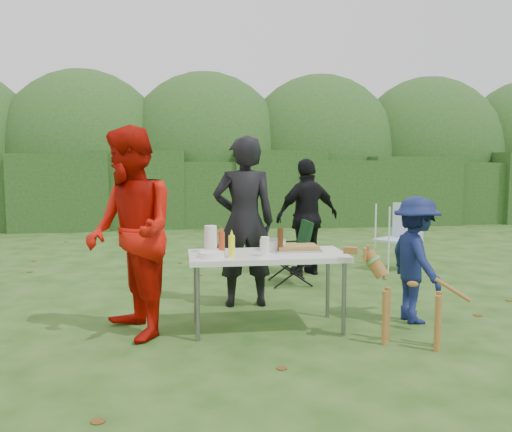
{
  "coord_description": "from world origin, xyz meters",
  "views": [
    {
      "loc": [
        -0.71,
        -5.25,
        1.64
      ],
      "look_at": [
        0.14,
        0.76,
        1.0
      ],
      "focal_mm": 38.0,
      "sensor_mm": 36.0,
      "label": 1
    }
  ],
  "objects": [
    {
      "name": "ketchup_bottle",
      "position": [
        -0.33,
        -0.23,
        0.85
      ],
      "size": [
        0.06,
        0.06,
        0.22
      ],
      "primitive_type": "cylinder",
      "color": "#B33E20",
      "rests_on": "folding_table"
    },
    {
      "name": "person_black_puffy",
      "position": [
        1.07,
        2.18,
        0.82
      ],
      "size": [
        1.04,
        0.66,
        1.65
      ],
      "primitive_type": "imported",
      "rotation": [
        0.0,
        0.0,
        3.43
      ],
      "color": "black",
      "rests_on": "ground"
    },
    {
      "name": "plate_stack",
      "position": [
        -0.43,
        -0.32,
        0.77
      ],
      "size": [
        0.24,
        0.24,
        0.05
      ],
      "primitive_type": "cylinder",
      "color": "white",
      "rests_on": "folding_table"
    },
    {
      "name": "child",
      "position": [
        1.62,
        -0.18,
        0.64
      ],
      "size": [
        0.52,
        0.85,
        1.27
      ],
      "primitive_type": "imported",
      "rotation": [
        0.0,
        0.0,
        1.63
      ],
      "color": "#111B4A",
      "rests_on": "ground"
    },
    {
      "name": "dog",
      "position": [
        1.29,
        -0.84,
        0.42
      ],
      "size": [
        0.94,
        0.74,
        0.84
      ],
      "primitive_type": null,
      "rotation": [
        0.0,
        0.0,
        2.63
      ],
      "color": "olive",
      "rests_on": "ground"
    },
    {
      "name": "cup_stack",
      "position": [
        0.07,
        -0.33,
        0.83
      ],
      "size": [
        0.08,
        0.08,
        0.18
      ],
      "primitive_type": "cylinder",
      "color": "white",
      "rests_on": "folding_table"
    },
    {
      "name": "shrub_backdrop",
      "position": [
        0.0,
        9.6,
        1.6
      ],
      "size": [
        20.0,
        2.6,
        3.2
      ],
      "primitive_type": "ellipsoid",
      "color": "#3D6628",
      "rests_on": "ground"
    },
    {
      "name": "folding_table",
      "position": [
        0.11,
        -0.19,
        0.69
      ],
      "size": [
        1.5,
        0.7,
        0.74
      ],
      "color": "silver",
      "rests_on": "ground"
    },
    {
      "name": "food_tray",
      "position": [
        0.42,
        -0.09,
        0.75
      ],
      "size": [
        0.45,
        0.3,
        0.02
      ],
      "primitive_type": "cube",
      "color": "#B7B7BA",
      "rests_on": "folding_table"
    },
    {
      "name": "focaccia_bread",
      "position": [
        0.42,
        -0.09,
        0.78
      ],
      "size": [
        0.4,
        0.26,
        0.04
      ],
      "primitive_type": "cube",
      "color": "olive",
      "rests_on": "food_tray"
    },
    {
      "name": "mustard_bottle",
      "position": [
        -0.25,
        -0.34,
        0.84
      ],
      "size": [
        0.06,
        0.06,
        0.2
      ],
      "primitive_type": "cylinder",
      "color": "#FDFF28",
      "rests_on": "folding_table"
    },
    {
      "name": "camping_chair",
      "position": [
        0.71,
        1.63,
        0.42
      ],
      "size": [
        0.55,
        0.55,
        0.84
      ],
      "primitive_type": null,
      "rotation": [
        0.0,
        0.0,
        3.19
      ],
      "color": "#113318",
      "rests_on": "ground"
    },
    {
      "name": "pasta_bowl",
      "position": [
        0.2,
        0.0,
        0.79
      ],
      "size": [
        0.26,
        0.26,
        0.1
      ],
      "primitive_type": "cylinder",
      "color": "silver",
      "rests_on": "folding_table"
    },
    {
      "name": "ground",
      "position": [
        0.0,
        0.0,
        0.0
      ],
      "size": [
        80.0,
        80.0,
        0.0
      ],
      "primitive_type": "plane",
      "color": "#1E4211"
    },
    {
      "name": "person_red_jacket",
      "position": [
        -1.16,
        -0.25,
        0.97
      ],
      "size": [
        1.04,
        1.16,
        1.94
      ],
      "primitive_type": "imported",
      "rotation": [
        0.0,
        0.0,
        -1.17
      ],
      "color": "#B70E05",
      "rests_on": "ground"
    },
    {
      "name": "paper_towel_roll",
      "position": [
        -0.42,
        -0.07,
        0.87
      ],
      "size": [
        0.12,
        0.12,
        0.26
      ],
      "primitive_type": "cylinder",
      "color": "white",
      "rests_on": "folding_table"
    },
    {
      "name": "hedge_row",
      "position": [
        0.0,
        8.0,
        0.85
      ],
      "size": [
        22.0,
        1.4,
        1.7
      ],
      "primitive_type": "cube",
      "color": "#23471C",
      "rests_on": "ground"
    },
    {
      "name": "lawn_chair",
      "position": [
        2.47,
        2.29,
        0.5
      ],
      "size": [
        0.81,
        0.81,
        0.99
      ],
      "primitive_type": null,
      "rotation": [
        0.0,
        0.0,
        3.73
      ],
      "color": "#428FCE",
      "rests_on": "ground"
    },
    {
      "name": "beer_bottle",
      "position": [
        0.24,
        -0.18,
        0.86
      ],
      "size": [
        0.06,
        0.06,
        0.24
      ],
      "primitive_type": "cylinder",
      "color": "#47230F",
      "rests_on": "folding_table"
    },
    {
      "name": "person_cook",
      "position": [
        -0.01,
        0.67,
        0.95
      ],
      "size": [
        0.69,
        0.45,
        1.89
      ],
      "primitive_type": "imported",
      "rotation": [
        0.0,
        0.0,
        3.14
      ],
      "color": "black",
      "rests_on": "ground"
    }
  ]
}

